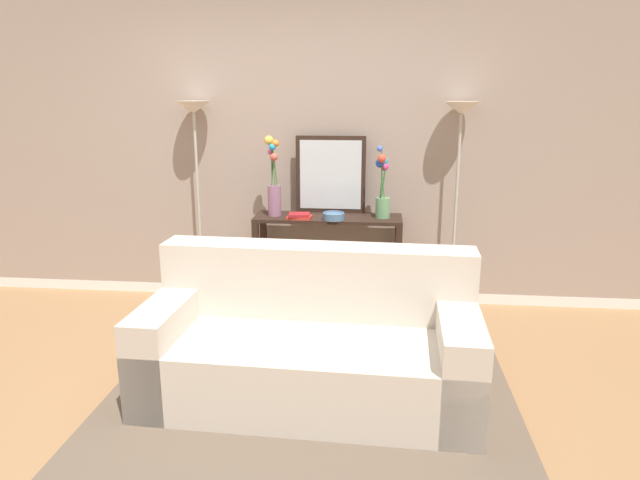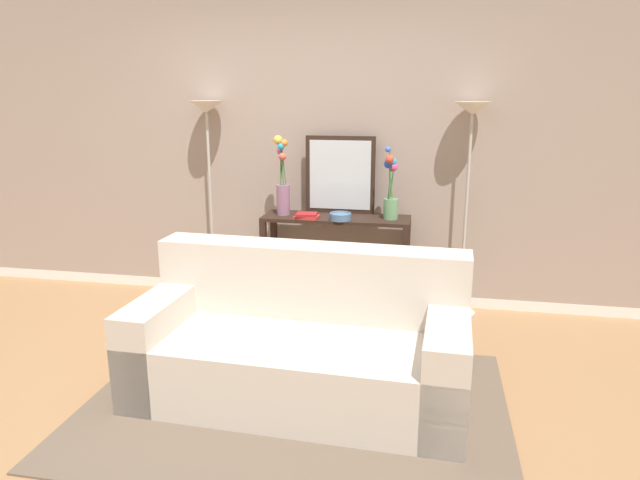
% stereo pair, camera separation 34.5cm
% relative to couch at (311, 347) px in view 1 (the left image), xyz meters
% --- Properties ---
extents(ground_plane, '(16.00, 16.00, 0.02)m').
position_rel_couch_xyz_m(ground_plane, '(-0.37, -0.16, -0.32)').
color(ground_plane, '#9E754C').
extents(back_wall, '(12.00, 0.15, 2.65)m').
position_rel_couch_xyz_m(back_wall, '(-0.37, 1.76, 1.01)').
color(back_wall, white).
rests_on(back_wall, ground).
extents(area_rug, '(2.47, 1.77, 0.01)m').
position_rel_couch_xyz_m(area_rug, '(-0.00, -0.16, -0.31)').
color(area_rug, brown).
rests_on(area_rug, ground).
extents(couch, '(1.99, 0.97, 0.88)m').
position_rel_couch_xyz_m(couch, '(0.00, 0.00, 0.00)').
color(couch, beige).
rests_on(couch, ground).
extents(console_table, '(1.21, 0.38, 0.81)m').
position_rel_couch_xyz_m(console_table, '(-0.03, 1.43, 0.24)').
color(console_table, black).
rests_on(console_table, ground).
extents(floor_lamp_left, '(0.28, 0.28, 1.73)m').
position_rel_couch_xyz_m(floor_lamp_left, '(-1.15, 1.52, 1.05)').
color(floor_lamp_left, '#B7B2A8').
rests_on(floor_lamp_left, ground).
extents(floor_lamp_right, '(0.28, 0.28, 1.73)m').
position_rel_couch_xyz_m(floor_lamp_right, '(1.01, 1.52, 1.05)').
color(floor_lamp_right, '#B7B2A8').
rests_on(floor_lamp_right, ground).
extents(wall_mirror, '(0.58, 0.02, 0.64)m').
position_rel_couch_xyz_m(wall_mirror, '(-0.02, 1.59, 0.82)').
color(wall_mirror, black).
rests_on(wall_mirror, console_table).
extents(vase_tall_flowers, '(0.13, 0.12, 0.65)m').
position_rel_couch_xyz_m(vase_tall_flowers, '(-0.47, 1.42, 0.75)').
color(vase_tall_flowers, gray).
rests_on(vase_tall_flowers, console_table).
extents(vase_short_flowers, '(0.13, 0.14, 0.58)m').
position_rel_couch_xyz_m(vase_short_flowers, '(0.41, 1.44, 0.73)').
color(vase_short_flowers, '#669E6B').
rests_on(vase_short_flowers, console_table).
extents(fruit_bowl, '(0.18, 0.18, 0.06)m').
position_rel_couch_xyz_m(fruit_bowl, '(0.03, 1.31, 0.53)').
color(fruit_bowl, '#4C7093').
rests_on(fruit_bowl, console_table).
extents(book_stack, '(0.20, 0.16, 0.04)m').
position_rel_couch_xyz_m(book_stack, '(-0.25, 1.32, 0.52)').
color(book_stack, '#BC3328').
rests_on(book_stack, console_table).
extents(book_row_under_console, '(0.47, 0.17, 0.13)m').
position_rel_couch_xyz_m(book_row_under_console, '(-0.28, 1.43, -0.26)').
color(book_row_under_console, silver).
rests_on(book_row_under_console, ground).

